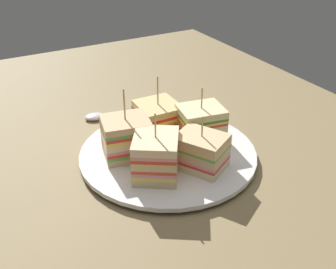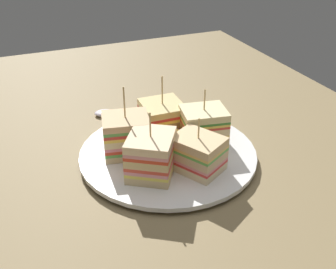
{
  "view_description": "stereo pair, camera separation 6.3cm",
  "coord_description": "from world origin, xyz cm",
  "px_view_note": "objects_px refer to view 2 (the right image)",
  "views": [
    {
      "loc": [
        -47.39,
        26.41,
        35.82
      ],
      "look_at": [
        0.0,
        0.0,
        4.27
      ],
      "focal_mm": 43.53,
      "sensor_mm": 36.0,
      "label": 1
    },
    {
      "loc": [
        -50.12,
        20.77,
        35.82
      ],
      "look_at": [
        0.0,
        0.0,
        4.27
      ],
      "focal_mm": 43.53,
      "sensor_mm": 36.0,
      "label": 2
    }
  ],
  "objects_px": {
    "plate": "(168,154)",
    "sandwich_wedge_2": "(197,153)",
    "sandwich_wedge_4": "(163,118)",
    "spoon": "(113,112)",
    "sandwich_wedge_0": "(126,135)",
    "sandwich_wedge_1": "(151,155)",
    "chip_pile": "(168,141)",
    "sandwich_wedge_3": "(203,126)"
  },
  "relations": [
    {
      "from": "plate",
      "to": "sandwich_wedge_2",
      "type": "distance_m",
      "value": 0.07
    },
    {
      "from": "plate",
      "to": "sandwich_wedge_4",
      "type": "distance_m",
      "value": 0.07
    },
    {
      "from": "sandwich_wedge_4",
      "to": "spoon",
      "type": "distance_m",
      "value": 0.13
    },
    {
      "from": "plate",
      "to": "sandwich_wedge_0",
      "type": "bearing_deg",
      "value": 70.18
    },
    {
      "from": "sandwich_wedge_1",
      "to": "sandwich_wedge_2",
      "type": "height_order",
      "value": "sandwich_wedge_1"
    },
    {
      "from": "sandwich_wedge_1",
      "to": "sandwich_wedge_4",
      "type": "bearing_deg",
      "value": 3.25
    },
    {
      "from": "spoon",
      "to": "sandwich_wedge_2",
      "type": "bearing_deg",
      "value": 114.13
    },
    {
      "from": "sandwich_wedge_2",
      "to": "spoon",
      "type": "relative_size",
      "value": 0.65
    },
    {
      "from": "sandwich_wedge_1",
      "to": "chip_pile",
      "type": "relative_size",
      "value": 1.29
    },
    {
      "from": "sandwich_wedge_0",
      "to": "sandwich_wedge_4",
      "type": "distance_m",
      "value": 0.09
    },
    {
      "from": "sandwich_wedge_1",
      "to": "spoon",
      "type": "bearing_deg",
      "value": 31.55
    },
    {
      "from": "plate",
      "to": "sandwich_wedge_0",
      "type": "height_order",
      "value": "sandwich_wedge_0"
    },
    {
      "from": "plate",
      "to": "chip_pile",
      "type": "xyz_separation_m",
      "value": [
        0.01,
        -0.0,
        0.02
      ]
    },
    {
      "from": "sandwich_wedge_0",
      "to": "sandwich_wedge_2",
      "type": "height_order",
      "value": "sandwich_wedge_0"
    },
    {
      "from": "sandwich_wedge_0",
      "to": "chip_pile",
      "type": "height_order",
      "value": "sandwich_wedge_0"
    },
    {
      "from": "sandwich_wedge_0",
      "to": "sandwich_wedge_3",
      "type": "xyz_separation_m",
      "value": [
        -0.02,
        -0.12,
        -0.0
      ]
    },
    {
      "from": "sandwich_wedge_3",
      "to": "spoon",
      "type": "relative_size",
      "value": 0.68
    },
    {
      "from": "chip_pile",
      "to": "sandwich_wedge_1",
      "type": "bearing_deg",
      "value": 137.64
    },
    {
      "from": "sandwich_wedge_0",
      "to": "sandwich_wedge_4",
      "type": "height_order",
      "value": "sandwich_wedge_0"
    },
    {
      "from": "sandwich_wedge_2",
      "to": "sandwich_wedge_4",
      "type": "xyz_separation_m",
      "value": [
        0.12,
        0.01,
        -0.0
      ]
    },
    {
      "from": "plate",
      "to": "sandwich_wedge_3",
      "type": "relative_size",
      "value": 3.01
    },
    {
      "from": "sandwich_wedge_2",
      "to": "sandwich_wedge_4",
      "type": "distance_m",
      "value": 0.12
    },
    {
      "from": "sandwich_wedge_1",
      "to": "sandwich_wedge_3",
      "type": "relative_size",
      "value": 1.06
    },
    {
      "from": "sandwich_wedge_0",
      "to": "sandwich_wedge_1",
      "type": "height_order",
      "value": "sandwich_wedge_0"
    },
    {
      "from": "sandwich_wedge_4",
      "to": "sandwich_wedge_2",
      "type": "bearing_deg",
      "value": 3.77
    },
    {
      "from": "sandwich_wedge_0",
      "to": "sandwich_wedge_2",
      "type": "xyz_separation_m",
      "value": [
        -0.08,
        -0.08,
        -0.0
      ]
    },
    {
      "from": "plate",
      "to": "sandwich_wedge_4",
      "type": "height_order",
      "value": "sandwich_wedge_4"
    },
    {
      "from": "sandwich_wedge_2",
      "to": "sandwich_wedge_4",
      "type": "height_order",
      "value": "sandwich_wedge_4"
    },
    {
      "from": "plate",
      "to": "sandwich_wedge_2",
      "type": "bearing_deg",
      "value": -160.77
    },
    {
      "from": "sandwich_wedge_0",
      "to": "spoon",
      "type": "xyz_separation_m",
      "value": [
        0.16,
        -0.02,
        -0.04
      ]
    },
    {
      "from": "sandwich_wedge_3",
      "to": "sandwich_wedge_4",
      "type": "relative_size",
      "value": 0.92
    },
    {
      "from": "plate",
      "to": "sandwich_wedge_3",
      "type": "height_order",
      "value": "sandwich_wedge_3"
    },
    {
      "from": "chip_pile",
      "to": "spoon",
      "type": "bearing_deg",
      "value": 13.94
    },
    {
      "from": "sandwich_wedge_1",
      "to": "sandwich_wedge_4",
      "type": "distance_m",
      "value": 0.12
    },
    {
      "from": "sandwich_wedge_3",
      "to": "spoon",
      "type": "xyz_separation_m",
      "value": [
        0.17,
        0.1,
        -0.04
      ]
    },
    {
      "from": "sandwich_wedge_3",
      "to": "sandwich_wedge_1",
      "type": "bearing_deg",
      "value": 35.81
    },
    {
      "from": "plate",
      "to": "sandwich_wedge_2",
      "type": "relative_size",
      "value": 3.14
    },
    {
      "from": "sandwich_wedge_2",
      "to": "sandwich_wedge_1",
      "type": "bearing_deg",
      "value": 47.84
    },
    {
      "from": "sandwich_wedge_2",
      "to": "chip_pile",
      "type": "relative_size",
      "value": 1.16
    },
    {
      "from": "sandwich_wedge_3",
      "to": "sandwich_wedge_2",
      "type": "bearing_deg",
      "value": 67.69
    },
    {
      "from": "chip_pile",
      "to": "plate",
      "type": "bearing_deg",
      "value": 158.85
    },
    {
      "from": "sandwich_wedge_2",
      "to": "spoon",
      "type": "distance_m",
      "value": 0.25
    }
  ]
}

